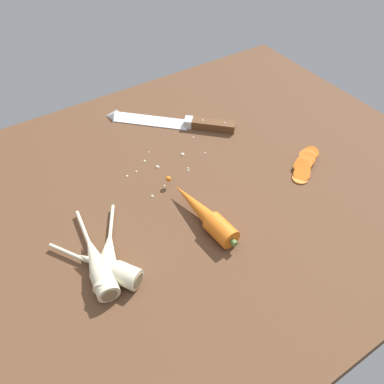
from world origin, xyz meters
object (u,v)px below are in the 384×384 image
(chefs_knife, at_px, (167,121))
(whole_carrot, at_px, (204,214))
(carrot_slice_stack, at_px, (305,165))
(parsnip_front, at_px, (108,267))
(parsnip_mid_right, at_px, (97,264))
(parsnip_mid_left, at_px, (108,259))

(chefs_knife, xyz_separation_m, whole_carrot, (-0.11, -0.33, 0.01))
(chefs_knife, xyz_separation_m, carrot_slice_stack, (0.17, -0.32, 0.01))
(parsnip_front, relative_size, carrot_slice_stack, 1.76)
(parsnip_front, height_order, parsnip_mid_right, same)
(parsnip_mid_right, bearing_deg, chefs_knife, 43.99)
(whole_carrot, bearing_deg, parsnip_mid_right, 178.08)
(parsnip_mid_right, bearing_deg, carrot_slice_stack, -0.46)
(parsnip_mid_left, height_order, parsnip_mid_right, same)
(chefs_knife, xyz_separation_m, parsnip_front, (-0.32, -0.34, 0.01))
(whole_carrot, bearing_deg, chefs_knife, 72.15)
(parsnip_mid_right, distance_m, carrot_slice_stack, 0.51)
(parsnip_mid_right, height_order, carrot_slice_stack, parsnip_mid_right)
(whole_carrot, bearing_deg, parsnip_mid_left, 178.06)
(whole_carrot, distance_m, parsnip_mid_left, 0.21)
(parsnip_front, bearing_deg, chefs_knife, 46.56)
(chefs_knife, bearing_deg, parsnip_mid_left, -134.17)
(chefs_knife, bearing_deg, parsnip_mid_right, -136.01)
(parsnip_mid_right, bearing_deg, whole_carrot, -1.92)
(parsnip_mid_left, relative_size, parsnip_mid_right, 0.85)
(chefs_knife, bearing_deg, parsnip_front, -133.44)
(parsnip_front, height_order, parsnip_mid_left, same)
(whole_carrot, relative_size, parsnip_mid_left, 1.22)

